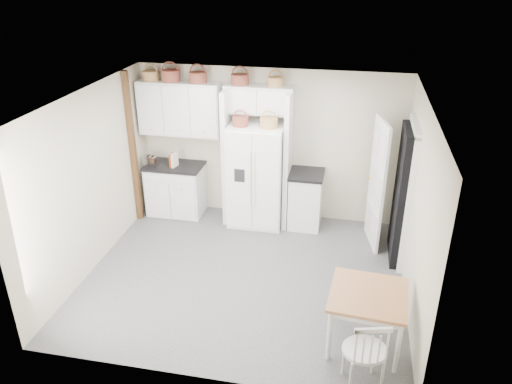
# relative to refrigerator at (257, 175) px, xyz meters

# --- Properties ---
(floor) EXTENTS (4.50, 4.50, 0.00)m
(floor) POSITION_rel_refrigerator_xyz_m (0.15, -1.65, -0.88)
(floor) COLOR #3F4043
(floor) RESTS_ON ground
(ceiling) EXTENTS (4.50, 4.50, 0.00)m
(ceiling) POSITION_rel_refrigerator_xyz_m (0.15, -1.65, 1.72)
(ceiling) COLOR white
(ceiling) RESTS_ON wall_back
(wall_back) EXTENTS (4.50, 0.00, 4.50)m
(wall_back) POSITION_rel_refrigerator_xyz_m (0.15, 0.35, 0.42)
(wall_back) COLOR beige
(wall_back) RESTS_ON floor
(wall_left) EXTENTS (0.00, 4.00, 4.00)m
(wall_left) POSITION_rel_refrigerator_xyz_m (-2.10, -1.65, 0.42)
(wall_left) COLOR beige
(wall_left) RESTS_ON floor
(wall_right) EXTENTS (0.00, 4.00, 4.00)m
(wall_right) POSITION_rel_refrigerator_xyz_m (2.40, -1.65, 0.42)
(wall_right) COLOR beige
(wall_right) RESTS_ON floor
(refrigerator) EXTENTS (0.91, 0.73, 1.76)m
(refrigerator) POSITION_rel_refrigerator_xyz_m (0.00, 0.00, 0.00)
(refrigerator) COLOR white
(refrigerator) RESTS_ON floor
(base_cab_left) EXTENTS (0.96, 0.60, 0.89)m
(base_cab_left) POSITION_rel_refrigerator_xyz_m (-1.48, 0.05, -0.43)
(base_cab_left) COLOR white
(base_cab_left) RESTS_ON floor
(base_cab_right) EXTENTS (0.53, 0.63, 0.93)m
(base_cab_right) POSITION_rel_refrigerator_xyz_m (0.83, 0.05, -0.41)
(base_cab_right) COLOR white
(base_cab_right) RESTS_ON floor
(dining_table) EXTENTS (0.94, 0.94, 0.73)m
(dining_table) POSITION_rel_refrigerator_xyz_m (1.85, -2.73, -0.51)
(dining_table) COLOR #9E6445
(dining_table) RESTS_ON floor
(windsor_chair) EXTENTS (0.57, 0.54, 0.97)m
(windsor_chair) POSITION_rel_refrigerator_xyz_m (1.82, -3.40, -0.39)
(windsor_chair) COLOR white
(windsor_chair) RESTS_ON floor
(counter_left) EXTENTS (1.00, 0.64, 0.04)m
(counter_left) POSITION_rel_refrigerator_xyz_m (-1.48, 0.05, 0.03)
(counter_left) COLOR black
(counter_left) RESTS_ON base_cab_left
(counter_right) EXTENTS (0.57, 0.67, 0.04)m
(counter_right) POSITION_rel_refrigerator_xyz_m (0.83, 0.05, 0.07)
(counter_right) COLOR black
(counter_right) RESTS_ON base_cab_right
(toaster) EXTENTS (0.28, 0.21, 0.17)m
(toaster) POSITION_rel_refrigerator_xyz_m (-1.86, -0.05, 0.13)
(toaster) COLOR silver
(toaster) RESTS_ON counter_left
(cookbook_red) EXTENTS (0.05, 0.16, 0.24)m
(cookbook_red) POSITION_rel_refrigerator_xyz_m (-1.48, -0.03, 0.17)
(cookbook_red) COLOR #982B0D
(cookbook_red) RESTS_ON counter_left
(cookbook_cream) EXTENTS (0.07, 0.17, 0.25)m
(cookbook_cream) POSITION_rel_refrigerator_xyz_m (-1.43, -0.03, 0.17)
(cookbook_cream) COLOR beige
(cookbook_cream) RESTS_ON counter_left
(basket_upper_a) EXTENTS (0.27, 0.27, 0.15)m
(basket_upper_a) POSITION_rel_refrigerator_xyz_m (-1.82, 0.18, 1.55)
(basket_upper_a) COLOR brown
(basket_upper_a) RESTS_ON upper_cabinet
(basket_upper_b) EXTENTS (0.31, 0.31, 0.18)m
(basket_upper_b) POSITION_rel_refrigerator_xyz_m (-1.48, 0.18, 1.56)
(basket_upper_b) COLOR maroon
(basket_upper_b) RESTS_ON upper_cabinet
(basket_upper_c) EXTENTS (0.29, 0.29, 0.17)m
(basket_upper_c) POSITION_rel_refrigerator_xyz_m (-1.01, 0.18, 1.56)
(basket_upper_c) COLOR maroon
(basket_upper_c) RESTS_ON upper_cabinet
(basket_bridge_a) EXTENTS (0.29, 0.29, 0.16)m
(basket_bridge_a) POSITION_rel_refrigerator_xyz_m (-0.32, 0.18, 1.55)
(basket_bridge_a) COLOR maroon
(basket_bridge_a) RESTS_ON bridge_cabinet
(basket_bridge_b) EXTENTS (0.25, 0.25, 0.14)m
(basket_bridge_b) POSITION_rel_refrigerator_xyz_m (0.26, 0.18, 1.54)
(basket_bridge_b) COLOR brown
(basket_bridge_b) RESTS_ON bridge_cabinet
(basket_fridge_a) EXTENTS (0.26, 0.26, 0.14)m
(basket_fridge_a) POSITION_rel_refrigerator_xyz_m (-0.25, -0.10, 0.95)
(basket_fridge_a) COLOR maroon
(basket_fridge_a) RESTS_ON refrigerator
(basket_fridge_b) EXTENTS (0.28, 0.28, 0.15)m
(basket_fridge_b) POSITION_rel_refrigerator_xyz_m (0.21, -0.10, 0.95)
(basket_fridge_b) COLOR brown
(basket_fridge_b) RESTS_ON refrigerator
(upper_cabinet) EXTENTS (1.40, 0.34, 0.90)m
(upper_cabinet) POSITION_rel_refrigerator_xyz_m (-1.35, 0.18, 1.02)
(upper_cabinet) COLOR white
(upper_cabinet) RESTS_ON wall_back
(bridge_cabinet) EXTENTS (1.12, 0.34, 0.45)m
(bridge_cabinet) POSITION_rel_refrigerator_xyz_m (-0.00, 0.18, 1.25)
(bridge_cabinet) COLOR white
(bridge_cabinet) RESTS_ON wall_back
(fridge_panel_left) EXTENTS (0.08, 0.60, 2.30)m
(fridge_panel_left) POSITION_rel_refrigerator_xyz_m (-0.51, 0.05, 0.27)
(fridge_panel_left) COLOR white
(fridge_panel_left) RESTS_ON floor
(fridge_panel_right) EXTENTS (0.08, 0.60, 2.30)m
(fridge_panel_right) POSITION_rel_refrigerator_xyz_m (0.51, 0.05, 0.27)
(fridge_panel_right) COLOR white
(fridge_panel_right) RESTS_ON floor
(trim_post) EXTENTS (0.09, 0.09, 2.60)m
(trim_post) POSITION_rel_refrigerator_xyz_m (-2.05, -0.30, 0.42)
(trim_post) COLOR black
(trim_post) RESTS_ON floor
(doorway_void) EXTENTS (0.18, 0.85, 2.05)m
(doorway_void) POSITION_rel_refrigerator_xyz_m (2.31, -0.65, 0.15)
(doorway_void) COLOR black
(doorway_void) RESTS_ON floor
(door_slab) EXTENTS (0.21, 0.79, 2.05)m
(door_slab) POSITION_rel_refrigerator_xyz_m (1.95, -0.31, 0.15)
(door_slab) COLOR white
(door_slab) RESTS_ON floor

